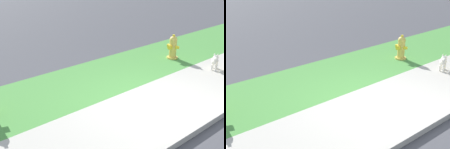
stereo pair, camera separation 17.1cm
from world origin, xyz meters
TOP-DOWN VIEW (x-y plane):
  - ground_plane at (0.00, 0.00)m, footprint 120.00×120.00m
  - sidewalk_pavement at (0.00, 0.00)m, footprint 18.00×1.98m
  - grass_verge at (0.00, 2.12)m, footprint 18.00×2.27m
  - street_curb at (0.00, -1.07)m, footprint 18.00×0.16m
  - fire_hydrant_near_corner at (2.71, 1.80)m, footprint 0.38×0.40m
  - small_white_dog at (2.82, 0.44)m, footprint 0.43×0.30m

SIDE VIEW (x-z plane):
  - ground_plane at x=0.00m, z-range 0.00..0.00m
  - grass_verge at x=0.00m, z-range 0.00..0.01m
  - sidewalk_pavement at x=0.00m, z-range 0.00..0.01m
  - street_curb at x=0.00m, z-range 0.00..0.12m
  - small_white_dog at x=2.82m, z-range 0.04..0.45m
  - fire_hydrant_near_corner at x=2.71m, z-range -0.02..0.72m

